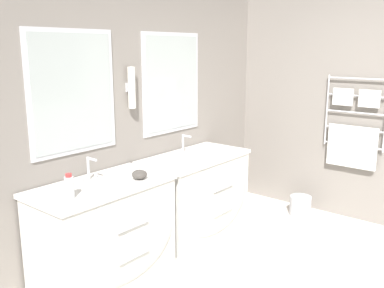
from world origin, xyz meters
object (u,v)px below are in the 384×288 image
at_px(vanity_right, 198,194).
at_px(waste_bin, 300,205).
at_px(amenity_bowl, 139,175).
at_px(toiletry_bottle, 69,187).
at_px(vanity_left, 107,232).

distance_m(vanity_right, waste_bin, 1.30).
bearing_deg(amenity_bowl, toiletry_bottle, 175.52).
bearing_deg(vanity_right, vanity_left, 180.00).
height_order(amenity_bowl, waste_bin, amenity_bowl).
bearing_deg(toiletry_bottle, amenity_bowl, -4.48).
xyz_separation_m(vanity_left, waste_bin, (2.28, -0.60, -0.30)).
relative_size(toiletry_bottle, waste_bin, 0.76).
bearing_deg(toiletry_bottle, vanity_right, 2.23).
height_order(vanity_left, waste_bin, vanity_left).
xyz_separation_m(vanity_left, toiletry_bottle, (-0.36, -0.06, 0.48)).
bearing_deg(amenity_bowl, waste_bin, -13.79).
bearing_deg(toiletry_bottle, vanity_left, 9.44).
height_order(vanity_left, toiletry_bottle, toiletry_bottle).
distance_m(toiletry_bottle, amenity_bowl, 0.64).
relative_size(vanity_right, waste_bin, 4.72).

